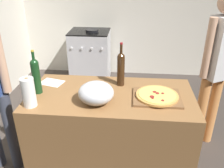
{
  "coord_description": "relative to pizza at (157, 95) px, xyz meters",
  "views": [
    {
      "loc": [
        0.2,
        -1.2,
        1.93
      ],
      "look_at": [
        0.02,
        0.74,
        0.95
      ],
      "focal_mm": 38.8,
      "sensor_mm": 36.0,
      "label": 1
    }
  ],
  "objects": [
    {
      "name": "ground_plane",
      "position": [
        -0.42,
        0.98,
        -0.95
      ],
      "size": [
        4.2,
        3.77,
        0.02
      ],
      "primitive_type": "cube",
      "color": "#3F3833"
    },
    {
      "name": "counter",
      "position": [
        -0.39,
        0.04,
        -0.48
      ],
      "size": [
        1.45,
        0.73,
        0.9
      ],
      "primitive_type": "cube",
      "color": "olive",
      "rests_on": "ground_plane"
    },
    {
      "name": "pizza",
      "position": [
        0.0,
        0.0,
        0.0
      ],
      "size": [
        0.36,
        0.36,
        0.03
      ],
      "color": "tan",
      "rests_on": "cutting_board"
    },
    {
      "name": "person_in_red",
      "position": [
        0.64,
        0.59,
        0.05
      ],
      "size": [
        0.34,
        0.27,
        1.71
      ],
      "color": "#D88C4C",
      "rests_on": "ground_plane"
    },
    {
      "name": "mixing_bowl",
      "position": [
        -0.5,
        -0.11,
        0.06
      ],
      "size": [
        0.29,
        0.29,
        0.18
      ],
      "color": "#B2B2B7",
      "rests_on": "counter"
    },
    {
      "name": "recipe_sheet",
      "position": [
        -0.98,
        0.22,
        -0.03
      ],
      "size": [
        0.24,
        0.2,
        0.0
      ],
      "primitive_type": "cube",
      "rotation": [
        0.0,
        0.0,
        -0.26
      ],
      "color": "white",
      "rests_on": "counter"
    },
    {
      "name": "paper_towel_roll",
      "position": [
        -1.02,
        -0.21,
        0.09
      ],
      "size": [
        0.1,
        0.1,
        0.24
      ],
      "color": "white",
      "rests_on": "counter"
    },
    {
      "name": "wine_bottle_amber",
      "position": [
        -1.04,
        0.01,
        0.14
      ],
      "size": [
        0.07,
        0.07,
        0.39
      ],
      "color": "#143819",
      "rests_on": "counter"
    },
    {
      "name": "kitchen_wall_rear",
      "position": [
        -0.42,
        2.62,
        0.36
      ],
      "size": [
        4.2,
        0.1,
        2.6
      ],
      "primitive_type": "cube",
      "color": "silver",
      "rests_on": "ground_plane"
    },
    {
      "name": "stove",
      "position": [
        -0.97,
        2.22,
        -0.48
      ],
      "size": [
        0.67,
        0.59,
        0.94
      ],
      "color": "#B7B7BC",
      "rests_on": "ground_plane"
    },
    {
      "name": "wine_bottle_clear",
      "position": [
        -0.32,
        0.23,
        0.14
      ],
      "size": [
        0.07,
        0.07,
        0.41
      ],
      "color": "#331E0F",
      "rests_on": "counter"
    },
    {
      "name": "cutting_board",
      "position": [
        0.0,
        0.0,
        -0.02
      ],
      "size": [
        0.4,
        0.32,
        0.02
      ],
      "primitive_type": "cube",
      "color": "brown",
      "rests_on": "counter"
    }
  ]
}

